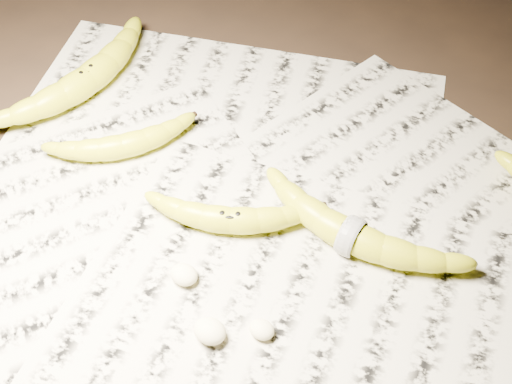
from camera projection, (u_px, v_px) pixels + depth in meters
The scene contains 10 objects.
ground at pixel (253, 250), 0.81m from camera, with size 3.00×3.00×0.00m, color black.
newspaper_patch at pixel (263, 236), 0.81m from camera, with size 0.90×0.70×0.01m, color beige.
banana_left_a at pixel (87, 78), 0.96m from camera, with size 0.24×0.07×0.04m, color gold, non-canonical shape.
banana_left_b at pixel (122, 144), 0.88m from camera, with size 0.16×0.05×0.03m, color gold, non-canonical shape.
banana_center at pixel (231, 218), 0.81m from camera, with size 0.18×0.05×0.03m, color gold, non-canonical shape.
banana_taped at pixel (351, 234), 0.79m from camera, with size 0.23×0.06×0.04m, color gold, non-canonical shape.
measuring_tape at pixel (351, 234), 0.79m from camera, with size 0.05×0.05×0.00m, color white.
flesh_chunk_a at pixel (184, 273), 0.77m from camera, with size 0.03×0.03×0.02m, color beige.
flesh_chunk_b at pixel (210, 329), 0.72m from camera, with size 0.04×0.03×0.02m, color beige.
flesh_chunk_c at pixel (262, 328), 0.72m from camera, with size 0.03×0.02×0.02m, color beige.
Camera 1 is at (0.26, -0.40, 0.66)m, focal length 50.00 mm.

